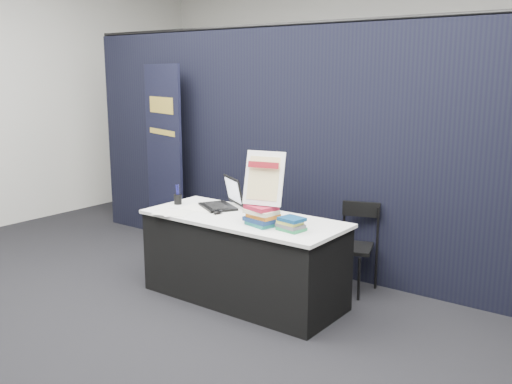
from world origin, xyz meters
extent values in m
plane|color=black|center=(0.00, 0.00, 0.00)|extent=(8.00, 8.00, 0.00)
cube|color=beige|center=(0.00, 4.00, 1.75)|extent=(8.00, 0.02, 3.50)
cube|color=black|center=(0.00, 1.60, 1.20)|extent=(6.00, 0.08, 2.40)
cube|color=black|center=(0.00, 0.55, 0.36)|extent=(1.76, 0.71, 0.72)
cube|color=beige|center=(0.00, 0.55, 0.73)|extent=(1.80, 0.75, 0.03)
cube|color=black|center=(-0.39, 0.67, 0.76)|extent=(0.45, 0.41, 0.02)
cube|color=black|center=(-0.39, 0.80, 0.90)|extent=(0.35, 0.24, 0.26)
cube|color=silver|center=(-0.39, 0.79, 0.90)|extent=(0.29, 0.19, 0.20)
ellipsoid|color=black|center=(-0.24, 0.50, 0.77)|extent=(0.07, 0.11, 0.03)
cube|color=silver|center=(-0.58, 0.29, 0.75)|extent=(0.38, 0.32, 0.00)
cube|color=silver|center=(-0.61, 0.29, 0.75)|extent=(0.35, 0.31, 0.00)
cube|color=white|center=(-0.51, 0.56, 0.75)|extent=(0.35, 0.27, 0.00)
cylinder|color=black|center=(-0.78, 0.56, 0.80)|extent=(0.10, 0.10, 0.09)
cube|color=#1B6962|center=(0.29, 0.42, 0.77)|extent=(0.27, 0.23, 0.03)
cube|color=navy|center=(0.29, 0.42, 0.80)|extent=(0.27, 0.23, 0.03)
cube|color=orange|center=(0.29, 0.42, 0.83)|extent=(0.27, 0.23, 0.03)
cube|color=beige|center=(0.29, 0.42, 0.87)|extent=(0.27, 0.23, 0.03)
cube|color=maroon|center=(0.29, 0.42, 0.90)|extent=(0.27, 0.23, 0.03)
cube|color=#22834B|center=(0.57, 0.43, 0.76)|extent=(0.21, 0.17, 0.03)
cube|color=#4F4E53|center=(0.57, 0.43, 0.79)|extent=(0.21, 0.17, 0.03)
cube|color=#BFC44E|center=(0.57, 0.43, 0.82)|extent=(0.21, 0.17, 0.03)
cube|color=navy|center=(0.57, 0.43, 0.84)|extent=(0.21, 0.17, 0.03)
cube|color=black|center=(0.29, 0.40, 0.93)|extent=(0.22, 0.07, 0.01)
cylinder|color=black|center=(0.21, 0.49, 1.06)|extent=(0.04, 0.11, 0.32)
cylinder|color=black|center=(0.38, 0.49, 1.06)|extent=(0.04, 0.11, 0.32)
cube|color=white|center=(0.29, 0.45, 1.13)|extent=(0.35, 0.20, 0.43)
cube|color=#F3DE98|center=(0.29, 0.44, 1.13)|extent=(0.28, 0.15, 0.34)
cube|color=maroon|center=(0.29, 0.44, 1.24)|extent=(0.26, 0.08, 0.05)
cube|color=black|center=(-1.89, 1.44, 0.04)|extent=(0.86, 0.35, 0.08)
cube|color=black|center=(-1.89, 1.46, 1.03)|extent=(0.80, 0.27, 2.06)
cube|color=gold|center=(-1.89, 1.44, 1.59)|extent=(0.54, 0.17, 0.19)
cube|color=gold|center=(-1.89, 1.44, 1.29)|extent=(0.59, 0.18, 0.06)
cylinder|color=black|center=(0.48, 1.13, 0.19)|extent=(0.02, 0.02, 0.39)
cylinder|color=black|center=(0.83, 1.13, 0.19)|extent=(0.02, 0.02, 0.39)
cylinder|color=black|center=(0.48, 1.48, 0.19)|extent=(0.02, 0.02, 0.39)
cylinder|color=black|center=(0.83, 1.48, 0.19)|extent=(0.02, 0.02, 0.39)
cube|color=black|center=(0.65, 1.31, 0.40)|extent=(0.46, 0.46, 0.03)
cube|color=black|center=(0.65, 1.48, 0.73)|extent=(0.34, 0.14, 0.14)
camera|label=1|loc=(2.93, -3.18, 1.97)|focal=40.00mm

